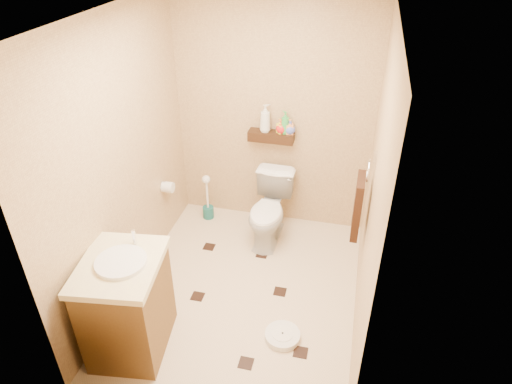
# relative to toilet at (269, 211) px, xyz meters

# --- Properties ---
(ground) EXTENTS (2.50, 2.50, 0.00)m
(ground) POSITION_rel_toilet_xyz_m (-0.06, -0.83, -0.35)
(ground) COLOR beige
(ground) RESTS_ON ground
(wall_back) EXTENTS (2.00, 0.04, 2.40)m
(wall_back) POSITION_rel_toilet_xyz_m (-0.06, 0.42, 0.85)
(wall_back) COLOR tan
(wall_back) RESTS_ON ground
(wall_front) EXTENTS (2.00, 0.04, 2.40)m
(wall_front) POSITION_rel_toilet_xyz_m (-0.06, -2.08, 0.85)
(wall_front) COLOR tan
(wall_front) RESTS_ON ground
(wall_left) EXTENTS (0.04, 2.50, 2.40)m
(wall_left) POSITION_rel_toilet_xyz_m (-1.06, -0.83, 0.85)
(wall_left) COLOR tan
(wall_left) RESTS_ON ground
(wall_right) EXTENTS (0.04, 2.50, 2.40)m
(wall_right) POSITION_rel_toilet_xyz_m (0.94, -0.83, 0.85)
(wall_right) COLOR tan
(wall_right) RESTS_ON ground
(ceiling) EXTENTS (2.00, 2.50, 0.02)m
(ceiling) POSITION_rel_toilet_xyz_m (-0.06, -0.83, 2.05)
(ceiling) COLOR silver
(ceiling) RESTS_ON wall_back
(wall_shelf) EXTENTS (0.46, 0.14, 0.10)m
(wall_shelf) POSITION_rel_toilet_xyz_m (-0.06, 0.34, 0.67)
(wall_shelf) COLOR #331B0E
(wall_shelf) RESTS_ON wall_back
(floor_accents) EXTENTS (1.23, 1.40, 0.01)m
(floor_accents) POSITION_rel_toilet_xyz_m (-0.01, -0.87, -0.35)
(floor_accents) COLOR black
(floor_accents) RESTS_ON ground
(toilet) EXTENTS (0.41, 0.70, 0.71)m
(toilet) POSITION_rel_toilet_xyz_m (0.00, 0.00, 0.00)
(toilet) COLOR white
(toilet) RESTS_ON ground
(vanity) EXTENTS (0.65, 0.76, 0.97)m
(vanity) POSITION_rel_toilet_xyz_m (-0.76, -1.58, 0.08)
(vanity) COLOR brown
(vanity) RESTS_ON ground
(bathroom_scale) EXTENTS (0.38, 0.38, 0.06)m
(bathroom_scale) POSITION_rel_toilet_xyz_m (0.38, -1.26, -0.32)
(bathroom_scale) COLOR white
(bathroom_scale) RESTS_ON ground
(toilet_brush) EXTENTS (0.12, 0.12, 0.54)m
(toilet_brush) POSITION_rel_toilet_xyz_m (-0.74, 0.22, -0.16)
(toilet_brush) COLOR #175C5B
(toilet_brush) RESTS_ON ground
(towel_ring) EXTENTS (0.12, 0.30, 0.76)m
(towel_ring) POSITION_rel_toilet_xyz_m (0.85, -0.58, 0.59)
(towel_ring) COLOR silver
(towel_ring) RESTS_ON wall_right
(toilet_paper) EXTENTS (0.12, 0.11, 0.12)m
(toilet_paper) POSITION_rel_toilet_xyz_m (-1.00, -0.18, 0.25)
(toilet_paper) COLOR white
(toilet_paper) RESTS_ON wall_left
(bottle_a) EXTENTS (0.15, 0.15, 0.28)m
(bottle_a) POSITION_rel_toilet_xyz_m (-0.13, 0.34, 0.86)
(bottle_a) COLOR silver
(bottle_a) RESTS_ON wall_shelf
(bottle_b) EXTENTS (0.09, 0.09, 0.14)m
(bottle_b) POSITION_rel_toilet_xyz_m (0.03, 0.34, 0.79)
(bottle_b) COLOR yellow
(bottle_b) RESTS_ON wall_shelf
(bottle_c) EXTENTS (0.13, 0.13, 0.14)m
(bottle_c) POSITION_rel_toilet_xyz_m (0.04, 0.34, 0.79)
(bottle_c) COLOR red
(bottle_c) RESTS_ON wall_shelf
(bottle_d) EXTENTS (0.12, 0.12, 0.23)m
(bottle_d) POSITION_rel_toilet_xyz_m (0.08, 0.34, 0.83)
(bottle_d) COLOR green
(bottle_d) RESTS_ON wall_shelf
(bottle_e) EXTENTS (0.08, 0.08, 0.15)m
(bottle_e) POSITION_rel_toilet_xyz_m (0.12, 0.34, 0.79)
(bottle_e) COLOR #FF9954
(bottle_e) RESTS_ON wall_shelf
(bottle_f) EXTENTS (0.14, 0.14, 0.14)m
(bottle_f) POSITION_rel_toilet_xyz_m (0.13, 0.34, 0.79)
(bottle_f) COLOR #5467D3
(bottle_f) RESTS_ON wall_shelf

